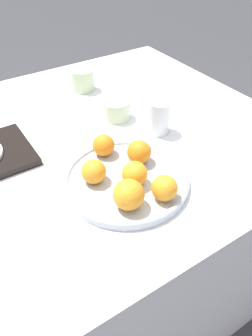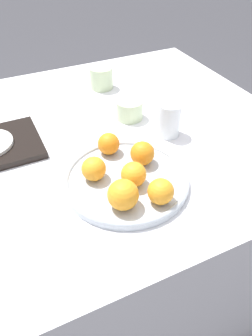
# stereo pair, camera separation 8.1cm
# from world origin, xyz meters

# --- Properties ---
(ground_plane) EXTENTS (12.00, 12.00, 0.00)m
(ground_plane) POSITION_xyz_m (0.00, 0.00, 0.00)
(ground_plane) COLOR #38383D
(table) EXTENTS (1.16, 1.05, 0.74)m
(table) POSITION_xyz_m (0.00, 0.00, 0.37)
(table) COLOR white
(table) RESTS_ON ground_plane
(fruit_platter) EXTENTS (0.32, 0.32, 0.02)m
(fruit_platter) POSITION_xyz_m (-0.05, -0.25, 0.75)
(fruit_platter) COLOR #B2BCC6
(fruit_platter) RESTS_ON table
(orange_0) EXTENTS (0.06, 0.06, 0.06)m
(orange_0) POSITION_xyz_m (-0.12, -0.21, 0.78)
(orange_0) COLOR orange
(orange_0) RESTS_ON fruit_platter
(orange_1) EXTENTS (0.06, 0.06, 0.06)m
(orange_1) POSITION_xyz_m (0.02, -0.21, 0.78)
(orange_1) COLOR orange
(orange_1) RESTS_ON fruit_platter
(orange_2) EXTENTS (0.06, 0.06, 0.06)m
(orange_2) POSITION_xyz_m (-0.04, -0.27, 0.78)
(orange_2) COLOR orange
(orange_2) RESTS_ON fruit_platter
(orange_3) EXTENTS (0.06, 0.06, 0.06)m
(orange_3) POSITION_xyz_m (-0.01, -0.35, 0.78)
(orange_3) COLOR orange
(orange_3) RESTS_ON fruit_platter
(orange_4) EXTENTS (0.07, 0.07, 0.07)m
(orange_4) POSITION_xyz_m (-0.09, -0.33, 0.79)
(orange_4) COLOR orange
(orange_4) RESTS_ON fruit_platter
(orange_5) EXTENTS (0.06, 0.06, 0.06)m
(orange_5) POSITION_xyz_m (-0.04, -0.13, 0.78)
(orange_5) COLOR orange
(orange_5) RESTS_ON fruit_platter
(water_glass) EXTENTS (0.07, 0.07, 0.10)m
(water_glass) POSITION_xyz_m (0.16, -0.10, 0.79)
(water_glass) COLOR silver
(water_glass) RESTS_ON table
(cup_1) EXTENTS (0.09, 0.09, 0.06)m
(cup_1) POSITION_xyz_m (0.10, 0.04, 0.77)
(cup_1) COLOR #B7CC9E
(cup_1) RESTS_ON table
(cup_2) EXTENTS (0.09, 0.09, 0.08)m
(cup_2) POSITION_xyz_m (0.10, 0.28, 0.78)
(cup_2) COLOR #B7CC9E
(cup_2) RESTS_ON table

